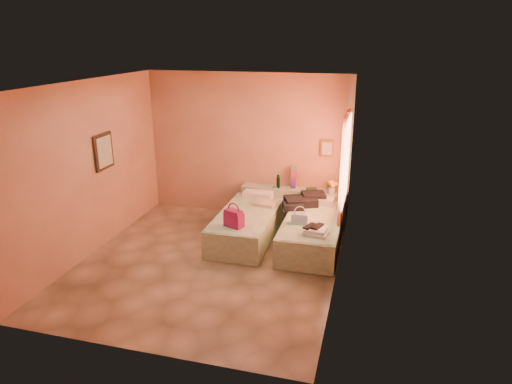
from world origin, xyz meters
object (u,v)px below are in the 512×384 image
Objects in this scene: water_bottle at (278,182)px; green_book at (312,189)px; flower_vase at (332,186)px; magenta_handbag at (234,218)px; blue_handbag at (299,219)px; bed_right at (312,232)px; bed_left at (247,225)px; headboard_ledge at (294,204)px; towel_stack at (317,232)px.

water_bottle reaches higher than green_book.
flower_vase is at bearing -1.19° from water_bottle.
water_bottle is at bearing 178.81° from flower_vase.
magenta_handbag reaches higher than blue_handbag.
bed_right is 1.16m from green_book.
flower_vase reaches higher than water_bottle.
bed_left is 6.47× the size of magenta_handbag.
headboard_ledge is 1.87m from magenta_handbag.
magenta_handbag reaches higher than green_book.
towel_stack is at bearing -68.37° from headboard_ledge.
towel_stack is (0.15, -0.65, 0.30)m from bed_right.
towel_stack is at bearing -54.75° from blue_handbag.
towel_stack is (0.34, -0.37, -0.04)m from blue_handbag.
bed_left is 0.78m from magenta_handbag.
towel_stack reaches higher than bed_right.
bed_right is 10.80× the size of green_book.
water_bottle is (0.34, 1.00, 0.53)m from bed_left.
bed_left is at bearing 179.80° from bed_right.
towel_stack is at bearing -59.36° from water_bottle.
magenta_handbag is at bearing -130.22° from flower_vase.
headboard_ledge is at bearing 116.37° from bed_right.
headboard_ledge is 7.57× the size of blue_handbag.
magenta_handbag is (-1.39, -1.65, -0.15)m from flower_vase.
water_bottle is (-0.30, -0.05, 0.45)m from headboard_ledge.
blue_handbag is at bearing -107.06° from flower_vase.
headboard_ledge is at bearing 174.36° from flower_vase.
water_bottle reaches higher than magenta_handbag.
bed_right is at bearing 51.51° from magenta_handbag.
headboard_ledge is 5.86× the size of towel_stack.
towel_stack is (0.67, -1.70, 0.23)m from headboard_ledge.
bed_right is at bearing 102.89° from towel_stack.
bed_left is 6.91× the size of flower_vase.
bed_left is 7.39× the size of blue_handbag.
headboard_ledge is 7.08× the size of flower_vase.
flower_vase reaches higher than headboard_ledge.
blue_handbag is at bearing 43.34° from magenta_handbag.
green_book is 1.76m from towel_stack.
water_bottle is 1.03m from flower_vase.
blue_handbag reaches higher than bed_right.
blue_handbag is 0.50m from towel_stack.
blue_handbag is 0.77× the size of towel_stack.
bed_left and bed_right have the same top height.
water_bottle is 0.88× the size of flower_vase.
bed_right is 1.40m from water_bottle.
blue_handbag is (-0.19, -0.28, 0.34)m from bed_right.
water_bottle is 0.73× the size of towel_stack.
flower_vase is (0.20, 0.98, 0.54)m from bed_right.
flower_vase reaches higher than bed_right.
blue_handbag is at bearing -16.19° from bed_left.
headboard_ledge is 1.02× the size of bed_left.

